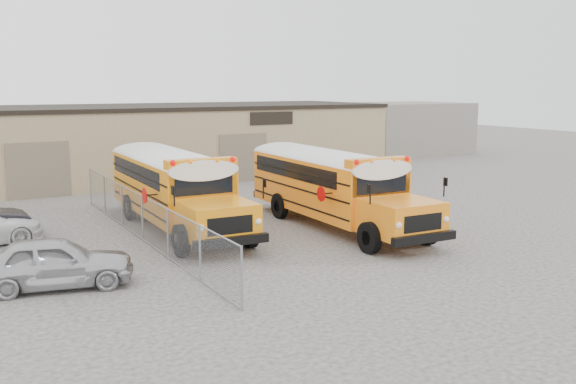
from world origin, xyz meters
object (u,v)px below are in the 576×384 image
tarp_bundle (378,220)px  car_silver (54,262)px  school_bus_left (132,165)px  school_bus_right (262,164)px

tarp_bundle → car_silver: bearing=-178.6°
school_bus_left → car_silver: 14.40m
school_bus_right → tarp_bundle: school_bus_right is taller
school_bus_left → tarp_bundle: school_bus_left is taller
school_bus_left → school_bus_right: (6.01, -2.98, -0.02)m
school_bus_right → car_silver: school_bus_right is taller
school_bus_right → car_silver: (-12.08, -10.04, -1.12)m
school_bus_left → tarp_bundle: 14.16m
school_bus_left → school_bus_right: 6.71m
school_bus_left → car_silver: size_ratio=2.49×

